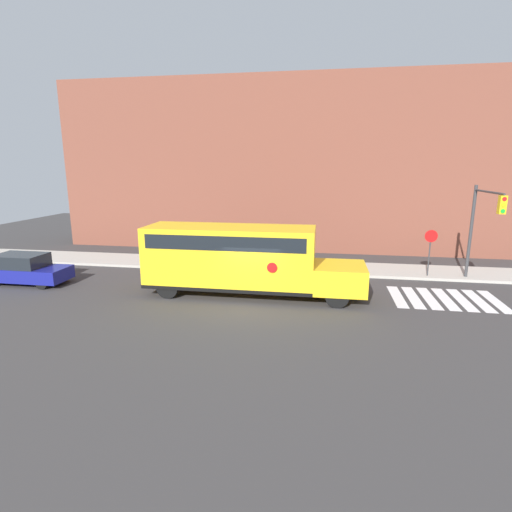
{
  "coord_description": "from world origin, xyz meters",
  "views": [
    {
      "loc": [
        2.93,
        -16.44,
        5.9
      ],
      "look_at": [
        -0.1,
        1.64,
        1.76
      ],
      "focal_mm": 28.0,
      "sensor_mm": 36.0,
      "label": 1
    }
  ],
  "objects_px": {
    "parked_car": "(24,269)",
    "school_bus": "(240,257)",
    "stop_sign": "(430,247)",
    "traffic_light": "(481,220)"
  },
  "relations": [
    {
      "from": "school_bus",
      "to": "traffic_light",
      "type": "relative_size",
      "value": 2.02
    },
    {
      "from": "traffic_light",
      "to": "school_bus",
      "type": "bearing_deg",
      "value": -163.78
    },
    {
      "from": "parked_car",
      "to": "school_bus",
      "type": "bearing_deg",
      "value": 0.35
    },
    {
      "from": "school_bus",
      "to": "stop_sign",
      "type": "distance_m",
      "value": 10.34
    },
    {
      "from": "traffic_light",
      "to": "stop_sign",
      "type": "bearing_deg",
      "value": 152.44
    },
    {
      "from": "stop_sign",
      "to": "school_bus",
      "type": "bearing_deg",
      "value": -155.23
    },
    {
      "from": "school_bus",
      "to": "stop_sign",
      "type": "xyz_separation_m",
      "value": [
        9.39,
        4.33,
        -0.09
      ]
    },
    {
      "from": "school_bus",
      "to": "traffic_light",
      "type": "xyz_separation_m",
      "value": [
        11.36,
        3.3,
        1.52
      ]
    },
    {
      "from": "parked_car",
      "to": "stop_sign",
      "type": "height_order",
      "value": "stop_sign"
    },
    {
      "from": "traffic_light",
      "to": "parked_car",
      "type": "bearing_deg",
      "value": -171.51
    }
  ]
}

